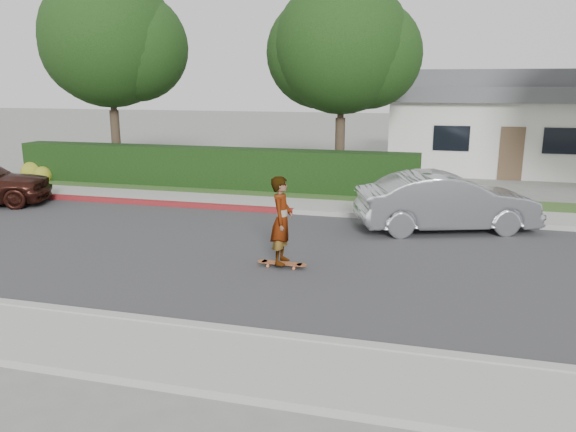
% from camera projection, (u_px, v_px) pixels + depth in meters
% --- Properties ---
extents(ground, '(120.00, 120.00, 0.00)m').
position_uv_depth(ground, '(207.00, 250.00, 12.97)').
color(ground, slate).
rests_on(ground, ground).
extents(road, '(60.00, 8.00, 0.01)m').
position_uv_depth(road, '(207.00, 250.00, 12.97)').
color(road, '#2D2D30').
rests_on(road, ground).
extents(curb_near, '(60.00, 0.20, 0.15)m').
position_uv_depth(curb_near, '(107.00, 317.00, 9.10)').
color(curb_near, '#9E9E99').
rests_on(curb_near, ground).
extents(sidewalk_near, '(60.00, 1.60, 0.12)m').
position_uv_depth(sidewalk_near, '(73.00, 342.00, 8.26)').
color(sidewalk_near, gray).
rests_on(sidewalk_near, ground).
extents(curb_far, '(60.00, 0.20, 0.15)m').
position_uv_depth(curb_far, '(261.00, 209.00, 16.80)').
color(curb_far, '#9E9E99').
rests_on(curb_far, ground).
extents(curb_red_section, '(12.00, 0.21, 0.15)m').
position_uv_depth(curb_red_section, '(113.00, 200.00, 18.07)').
color(curb_red_section, maroon).
rests_on(curb_red_section, ground).
extents(sidewalk_far, '(60.00, 1.60, 0.12)m').
position_uv_depth(sidewalk_far, '(270.00, 204.00, 17.65)').
color(sidewalk_far, gray).
rests_on(sidewalk_far, ground).
extents(planting_strip, '(60.00, 1.60, 0.10)m').
position_uv_depth(planting_strip, '(283.00, 195.00, 19.16)').
color(planting_strip, '#2D4C1E').
rests_on(planting_strip, ground).
extents(hedge, '(15.00, 1.00, 1.50)m').
position_uv_depth(hedge, '(208.00, 168.00, 20.32)').
color(hedge, black).
rests_on(hedge, ground).
extents(flowering_shrub, '(1.40, 1.00, 0.90)m').
position_uv_depth(flowering_shrub, '(36.00, 174.00, 21.75)').
color(flowering_shrub, '#2D4C19').
rests_on(flowering_shrub, ground).
extents(tree_left, '(5.99, 5.21, 8.00)m').
position_uv_depth(tree_left, '(111.00, 43.00, 21.80)').
color(tree_left, '#33261C').
rests_on(tree_left, ground).
extents(tree_center, '(5.66, 4.84, 7.44)m').
position_uv_depth(tree_center, '(342.00, 50.00, 20.08)').
color(tree_center, '#33261C').
rests_on(tree_center, ground).
extents(house, '(10.60, 8.60, 4.30)m').
position_uv_depth(house, '(508.00, 120.00, 25.48)').
color(house, beige).
rests_on(house, ground).
extents(skateboard, '(1.07, 0.24, 0.10)m').
position_uv_depth(skateboard, '(282.00, 263.00, 11.75)').
color(skateboard, orange).
rests_on(skateboard, ground).
extents(skateboarder, '(0.46, 0.68, 1.83)m').
position_uv_depth(skateboarder, '(282.00, 220.00, 11.54)').
color(skateboarder, white).
rests_on(skateboarder, skateboard).
extents(car_silver, '(4.88, 3.05, 1.52)m').
position_uv_depth(car_silver, '(446.00, 202.00, 14.57)').
color(car_silver, '#A4A6AB').
rests_on(car_silver, ground).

